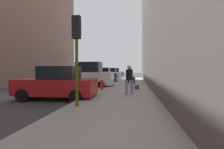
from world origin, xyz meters
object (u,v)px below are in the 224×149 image
object	(u,v)px
parked_blue_sedan	(101,75)
rolling_suitcase	(133,80)
fire_hydrant	(102,85)
parked_red_hatchback	(57,84)
parked_gray_coupe	(113,73)
parked_white_van	(87,76)
traffic_light	(77,41)
duffel_bag	(137,87)
pedestrian_in_jeans	(129,78)
parked_silver_sedan	(109,74)
pedestrian_with_fedora	(130,74)

from	to	relation	value
parked_blue_sedan	rolling_suitcase	distance (m)	5.11
fire_hydrant	rolling_suitcase	size ratio (longest dim) A/B	0.68
parked_red_hatchback	parked_gray_coupe	distance (m)	25.18
parked_white_van	traffic_light	bearing A→B (deg)	-77.38
fire_hydrant	traffic_light	distance (m)	6.06
duffel_bag	traffic_light	bearing A→B (deg)	-111.21
fire_hydrant	pedestrian_in_jeans	bearing A→B (deg)	-45.91
parked_white_van	rolling_suitcase	distance (m)	4.96
pedestrian_in_jeans	duffel_bag	size ratio (longest dim) A/B	3.89
parked_gray_coupe	duffel_bag	xyz separation A→B (m)	(4.33, -20.99, -0.56)
parked_silver_sedan	pedestrian_with_fedora	world-z (taller)	pedestrian_with_fedora
fire_hydrant	pedestrian_with_fedora	distance (m)	6.55
parked_red_hatchback	parked_gray_coupe	size ratio (longest dim) A/B	1.00
duffel_bag	parked_red_hatchback	bearing A→B (deg)	-135.93
parked_gray_coupe	fire_hydrant	xyz separation A→B (m)	(1.80, -21.74, -0.35)
parked_white_van	rolling_suitcase	size ratio (longest dim) A/B	4.48
rolling_suitcase	parked_white_van	bearing A→B (deg)	-144.63
rolling_suitcase	duffel_bag	distance (m)	4.77
parked_gray_coupe	pedestrian_in_jeans	world-z (taller)	pedestrian_in_jeans
parked_silver_sedan	traffic_light	size ratio (longest dim) A/B	1.19
pedestrian_with_fedora	pedestrian_in_jeans	xyz separation A→B (m)	(0.16, -8.35, -0.03)
parked_red_hatchback	duffel_bag	bearing A→B (deg)	44.07
parked_red_hatchback	fire_hydrant	size ratio (longest dim) A/B	5.99
parked_red_hatchback	parked_silver_sedan	xyz separation A→B (m)	(-0.00, 18.76, 0.00)
parked_red_hatchback	parked_blue_sedan	distance (m)	12.08
parked_red_hatchback	parked_blue_sedan	bearing A→B (deg)	90.00
parked_red_hatchback	pedestrian_with_fedora	xyz separation A→B (m)	(3.67, 9.69, 0.29)
traffic_light	pedestrian_in_jeans	distance (m)	4.37
pedestrian_with_fedora	parked_blue_sedan	bearing A→B (deg)	146.92
duffel_bag	rolling_suitcase	bearing A→B (deg)	93.69
traffic_light	pedestrian_with_fedora	world-z (taller)	traffic_light
parked_red_hatchback	traffic_light	world-z (taller)	traffic_light
pedestrian_with_fedora	parked_white_van	bearing A→B (deg)	-135.64
pedestrian_with_fedora	pedestrian_in_jeans	distance (m)	8.35
parked_red_hatchback	parked_silver_sedan	bearing A→B (deg)	90.00
traffic_light	pedestrian_in_jeans	bearing A→B (deg)	60.65
parked_gray_coupe	traffic_light	distance (m)	27.49
pedestrian_in_jeans	duffel_bag	world-z (taller)	pedestrian_in_jeans
parked_gray_coupe	parked_white_van	bearing A→B (deg)	-90.00
traffic_light	duffel_bag	distance (m)	7.27
pedestrian_with_fedora	traffic_light	bearing A→B (deg)	-98.72
parked_red_hatchback	parked_gray_coupe	world-z (taller)	same
parked_blue_sedan	parked_gray_coupe	bearing A→B (deg)	90.00
parked_red_hatchback	pedestrian_in_jeans	world-z (taller)	pedestrian_in_jeans
parked_silver_sedan	rolling_suitcase	xyz separation A→B (m)	(4.02, -9.81, -0.36)
fire_hydrant	pedestrian_with_fedora	xyz separation A→B (m)	(1.87, 6.25, 0.64)
parked_white_van	parked_silver_sedan	xyz separation A→B (m)	(0.00, 12.66, -0.18)
parked_blue_sedan	pedestrian_with_fedora	distance (m)	4.39
parked_silver_sedan	pedestrian_with_fedora	distance (m)	9.79
parked_blue_sedan	traffic_light	xyz separation A→B (m)	(1.85, -14.27, 1.91)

